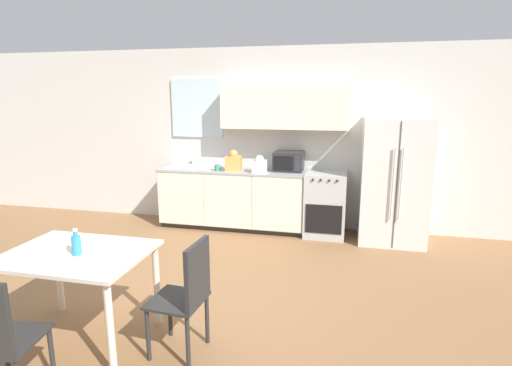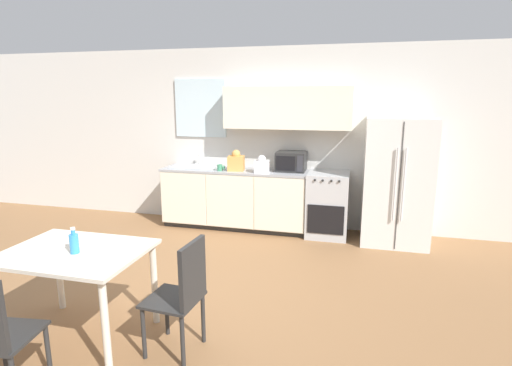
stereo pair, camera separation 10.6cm
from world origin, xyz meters
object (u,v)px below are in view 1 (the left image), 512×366
coffee_mug (218,168)px  drink_bottle (76,244)px  oven_range (325,204)px  refrigerator (394,181)px  microwave (289,161)px  dining_chair_side (188,291)px  dining_table (78,265)px

coffee_mug → drink_bottle: (-0.18, -2.96, -0.10)m
oven_range → coffee_mug: bearing=-174.4°
oven_range → drink_bottle: drink_bottle is taller
refrigerator → microwave: (-1.47, 0.14, 0.19)m
oven_range → dining_chair_side: size_ratio=0.99×
microwave → dining_chair_side: microwave is taller
refrigerator → dining_table: size_ratio=1.54×
dining_chair_side → drink_bottle: size_ratio=4.39×
oven_range → dining_table: (-1.80, -3.07, 0.20)m
refrigerator → dining_table: 4.06m
dining_chair_side → drink_bottle: (-0.89, -0.06, 0.32)m
refrigerator → microwave: size_ratio=4.03×
oven_range → coffee_mug: coffee_mug is taller
microwave → dining_table: size_ratio=0.38×
microwave → dining_chair_side: size_ratio=0.46×
microwave → coffee_mug: 1.05m
oven_range → microwave: size_ratio=2.18×
dining_chair_side → oven_range: bearing=-11.2°
oven_range → refrigerator: bearing=-3.3°
refrigerator → drink_bottle: 4.06m
refrigerator → drink_bottle: refrigerator is taller
microwave → drink_bottle: microwave is taller
refrigerator → oven_range: bearing=176.7°
oven_range → microwave: (-0.56, 0.09, 0.59)m
oven_range → dining_chair_side: 3.17m
microwave → dining_table: microwave is taller
microwave → drink_bottle: 3.42m
microwave → coffee_mug: bearing=-166.4°
oven_range → coffee_mug: 1.65m
coffee_mug → microwave: bearing=13.6°
microwave → oven_range: bearing=-9.4°
microwave → drink_bottle: bearing=-110.5°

